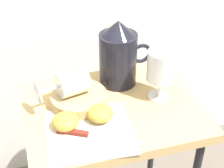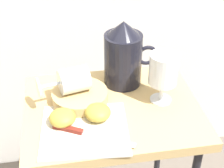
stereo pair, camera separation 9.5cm
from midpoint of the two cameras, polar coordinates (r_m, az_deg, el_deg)
The scene contains 9 objects.
table at distance 1.07m, azimuth 2.56°, elevation -7.63°, with size 0.52×0.40×0.73m.
linen_napkin at distance 0.93m, azimuth -1.64°, elevation -7.69°, with size 0.23×0.22×0.00m, color beige.
basket_tray at distance 1.02m, azimuth -2.69°, elevation -2.18°, with size 0.17×0.17×0.04m, color tan.
pitcher at distance 1.07m, azimuth 4.44°, elevation 4.10°, with size 0.17×0.12×0.21m.
wine_glass_upright at distance 1.00m, azimuth 11.23°, elevation 1.95°, with size 0.08×0.08×0.16m.
wine_glass_tipped_near at distance 1.00m, azimuth -3.88°, elevation 0.54°, with size 0.16×0.10×0.07m.
apple_half_left at distance 0.94m, azimuth -5.37°, elevation -5.68°, with size 0.07×0.07×0.04m, color #B29938.
apple_half_right at distance 0.95m, azimuth 0.48°, elevation -4.83°, with size 0.07×0.07×0.04m, color #B29938.
knife at distance 0.92m, azimuth -2.18°, elevation -8.12°, with size 0.21×0.12×0.01m.
Camera 2 is at (-0.13, -0.79, 1.36)m, focal length 55.14 mm.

